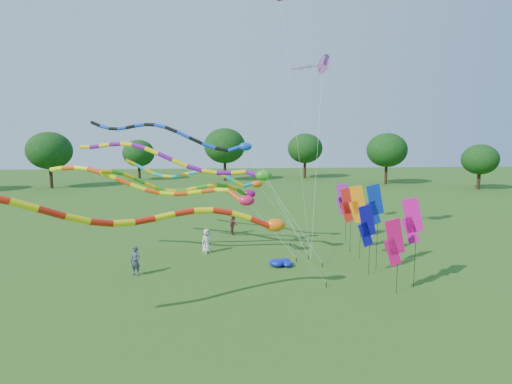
{
  "coord_description": "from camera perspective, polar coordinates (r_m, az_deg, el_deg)",
  "views": [
    {
      "loc": [
        -2.92,
        -21.64,
        8.14
      ],
      "look_at": [
        -1.05,
        2.76,
        4.8
      ],
      "focal_mm": 30.0,
      "sensor_mm": 36.0,
      "label": 1
    }
  ],
  "objects": [
    {
      "name": "banner_pole_blue_a",
      "position": [
        25.29,
        14.53,
        -4.37
      ],
      "size": [
        1.15,
        0.32,
        4.19
      ],
      "rotation": [
        0.0,
        0.0,
        0.21
      ],
      "color": "black",
      "rests_on": "ground"
    },
    {
      "name": "banner_pole_orange",
      "position": [
        28.39,
        13.38,
        -1.61
      ],
      "size": [
        1.1,
        0.54,
        4.88
      ],
      "rotation": [
        0.0,
        0.0,
        -0.41
      ],
      "color": "black",
      "rests_on": "ground"
    },
    {
      "name": "blue_nylon_heap",
      "position": [
        26.96,
        3.22,
        -9.34
      ],
      "size": [
        1.39,
        1.2,
        0.48
      ],
      "color": "#0C1BA8",
      "rests_on": "ground"
    },
    {
      "name": "banner_pole_violet",
      "position": [
        33.1,
        11.54,
        -0.99
      ],
      "size": [
        1.11,
        0.49,
        4.45
      ],
      "rotation": [
        0.0,
        0.0,
        -0.36
      ],
      "color": "black",
      "rests_on": "ground"
    },
    {
      "name": "person_a",
      "position": [
        29.74,
        -6.59,
        -6.5
      ],
      "size": [
        0.98,
        0.91,
        1.68
      ],
      "primitive_type": "imported",
      "rotation": [
        0.0,
        0.0,
        0.63
      ],
      "color": "silver",
      "rests_on": "ground"
    },
    {
      "name": "banner_pole_magenta_a",
      "position": [
        22.78,
        17.93,
        -6.42
      ],
      "size": [
        1.16,
        0.18,
        3.96
      ],
      "rotation": [
        0.0,
        0.0,
        0.09
      ],
      "color": "black",
      "rests_on": "ground"
    },
    {
      "name": "tube_kite_purple",
      "position": [
        28.29,
        -9.02,
        3.98
      ],
      "size": [
        15.92,
        6.51,
        8.25
      ],
      "rotation": [
        0.0,
        0.0,
        -0.37
      ],
      "color": "black",
      "rests_on": "ground"
    },
    {
      "name": "person_c",
      "position": [
        35.02,
        -2.99,
        -4.28
      ],
      "size": [
        0.68,
        0.85,
        1.67
      ],
      "primitive_type": "imported",
      "rotation": [
        0.0,
        0.0,
        1.64
      ],
      "color": "maroon",
      "rests_on": "ground"
    },
    {
      "name": "tree_ring",
      "position": [
        28.05,
        -2.87,
        2.59
      ],
      "size": [
        119.77,
        119.53,
        9.71
      ],
      "color": "#382314",
      "rests_on": "ground"
    },
    {
      "name": "banner_pole_blue_b",
      "position": [
        26.22,
        15.52,
        -1.65
      ],
      "size": [
        1.16,
        0.18,
        5.25
      ],
      "rotation": [
        0.0,
        0.0,
        0.08
      ],
      "color": "black",
      "rests_on": "ground"
    },
    {
      "name": "banner_pole_red",
      "position": [
        29.96,
        12.13,
        -1.69
      ],
      "size": [
        1.16,
        0.14,
        4.57
      ],
      "rotation": [
        0.0,
        0.0,
        0.05
      ],
      "color": "black",
      "rests_on": "ground"
    },
    {
      "name": "banner_pole_magenta_b",
      "position": [
        23.89,
        20.07,
        -3.64
      ],
      "size": [
        1.12,
        0.46,
        4.87
      ],
      "rotation": [
        0.0,
        0.0,
        -0.33
      ],
      "color": "black",
      "rests_on": "ground"
    },
    {
      "name": "tube_kite_blue",
      "position": [
        30.49,
        -10.2,
        7.34
      ],
      "size": [
        15.28,
        7.1,
        9.67
      ],
      "rotation": [
        0.0,
        0.0,
        -0.4
      ],
      "color": "black",
      "rests_on": "ground"
    },
    {
      "name": "ground",
      "position": [
        23.31,
        3.16,
        -12.68
      ],
      "size": [
        160.0,
        160.0,
        0.0
      ],
      "primitive_type": "plane",
      "color": "#255A17",
      "rests_on": "ground"
    },
    {
      "name": "tube_kite_cyan",
      "position": [
        30.09,
        -6.26,
        1.96
      ],
      "size": [
        12.37,
        1.33,
        6.83
      ],
      "rotation": [
        0.0,
        0.0,
        -0.01
      ],
      "color": "black",
      "rests_on": "ground"
    },
    {
      "name": "tube_kite_green",
      "position": [
        29.02,
        -7.44,
        0.57
      ],
      "size": [
        12.35,
        3.13,
        6.46
      ],
      "rotation": [
        0.0,
        0.0,
        0.24
      ],
      "color": "black",
      "rests_on": "ground"
    },
    {
      "name": "delta_kite_high_c",
      "position": [
        31.38,
        8.86,
        16.54
      ],
      "size": [
        3.09,
        5.46,
        13.89
      ],
      "rotation": [
        0.0,
        0.0,
        0.39
      ],
      "color": "black",
      "rests_on": "ground"
    },
    {
      "name": "person_b",
      "position": [
        25.9,
        -15.77,
        -8.85
      ],
      "size": [
        0.74,
        0.63,
        1.73
      ],
      "primitive_type": "imported",
      "rotation": [
        0.0,
        0.0,
        -0.41
      ],
      "color": "#393C50",
      "rests_on": "ground"
    },
    {
      "name": "tube_kite_orange",
      "position": [
        27.66,
        -10.8,
        0.48
      ],
      "size": [
        15.38,
        2.17,
        6.76
      ],
      "rotation": [
        0.0,
        0.0,
        -0.15
      ],
      "color": "black",
      "rests_on": "ground"
    },
    {
      "name": "tube_kite_red",
      "position": [
        19.26,
        -10.47,
        -3.33
      ],
      "size": [
        14.64,
        6.19,
        6.8
      ],
      "rotation": [
        0.0,
        0.0,
        0.36
      ],
      "color": "black",
      "rests_on": "ground"
    }
  ]
}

